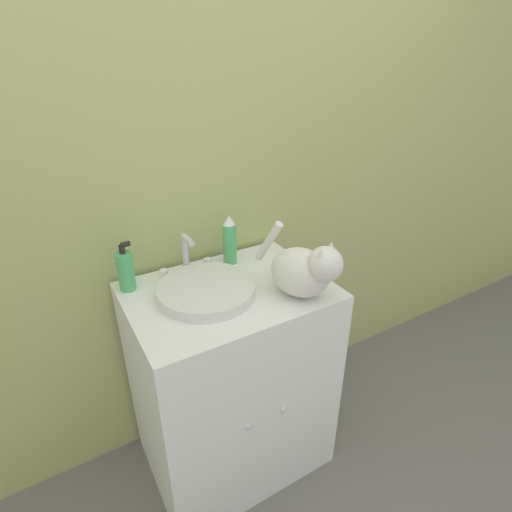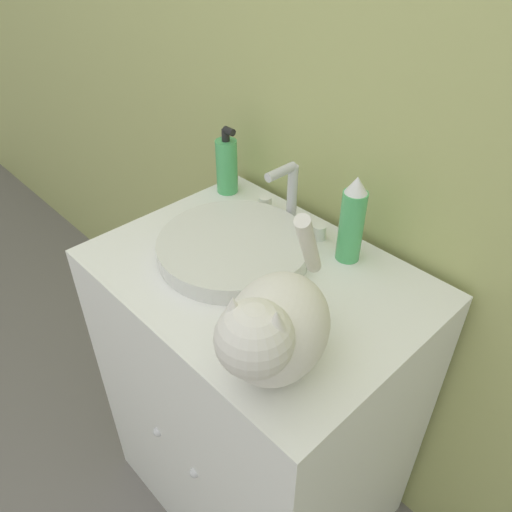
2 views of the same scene
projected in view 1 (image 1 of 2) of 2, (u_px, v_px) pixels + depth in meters
ground_plane at (264, 500)px, 1.60m from camera, size 8.00×8.00×0.00m
wall_back at (188, 160)px, 1.46m from camera, size 6.00×0.05×2.50m
vanity_cabinet at (232, 380)px, 1.61m from camera, size 0.71×0.53×0.86m
sink_basin at (206, 290)px, 1.37m from camera, size 0.34×0.34×0.04m
faucet at (186, 257)px, 1.48m from camera, size 0.21×0.10×0.16m
cat at (305, 270)px, 1.33m from camera, size 0.23×0.34×0.25m
soap_bottle at (126, 270)px, 1.38m from camera, size 0.06×0.06×0.18m
spray_bottle at (230, 240)px, 1.55m from camera, size 0.05×0.05×0.20m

